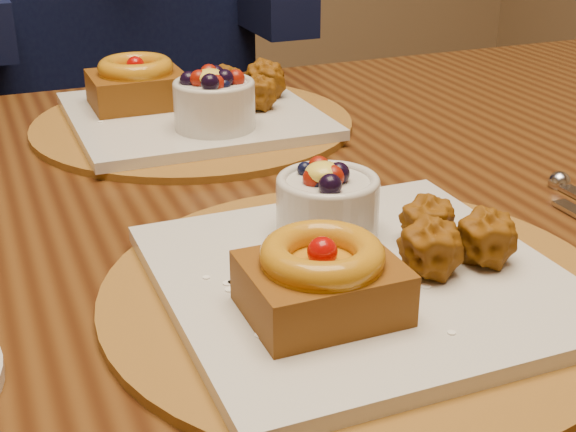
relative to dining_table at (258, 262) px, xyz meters
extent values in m
cube|color=#361909|center=(0.00, 0.00, 0.06)|extent=(1.60, 0.90, 0.04)
cylinder|color=#361909|center=(0.72, 0.37, -0.32)|extent=(0.06, 0.06, 0.71)
cylinder|color=brown|center=(0.00, -0.22, 0.08)|extent=(0.38, 0.38, 0.01)
cube|color=silver|center=(0.00, -0.22, 0.09)|extent=(0.28, 0.28, 0.01)
cube|color=#4C2807|center=(-0.05, -0.26, 0.12)|extent=(0.10, 0.08, 0.04)
torus|color=#9E6409|center=(-0.05, -0.26, 0.14)|extent=(0.08, 0.08, 0.02)
sphere|color=#980602|center=(-0.05, -0.26, 0.14)|extent=(0.02, 0.02, 0.02)
sphere|color=#854809|center=(0.07, -0.20, 0.12)|extent=(0.04, 0.04, 0.04)
sphere|color=#854809|center=(0.04, -0.24, 0.12)|extent=(0.04, 0.04, 0.04)
sphere|color=#854809|center=(0.09, -0.24, 0.12)|extent=(0.04, 0.04, 0.04)
cylinder|color=silver|center=(0.00, -0.15, 0.12)|extent=(0.08, 0.08, 0.05)
torus|color=silver|center=(0.00, -0.15, 0.14)|extent=(0.08, 0.08, 0.01)
ellipsoid|color=yellow|center=(0.00, -0.15, 0.15)|extent=(0.03, 0.03, 0.02)
cylinder|color=brown|center=(0.00, 0.22, 0.08)|extent=(0.38, 0.38, 0.01)
cube|color=silver|center=(0.00, 0.22, 0.09)|extent=(0.28, 0.28, 0.01)
cube|color=#4C2807|center=(-0.05, 0.26, 0.12)|extent=(0.11, 0.09, 0.04)
torus|color=#9E6409|center=(-0.05, 0.26, 0.14)|extent=(0.09, 0.09, 0.02)
sphere|color=#980602|center=(-0.05, 0.26, 0.15)|extent=(0.02, 0.02, 0.02)
sphere|color=#854809|center=(0.07, 0.20, 0.12)|extent=(0.04, 0.04, 0.04)
sphere|color=#854809|center=(0.05, 0.24, 0.12)|extent=(0.04, 0.04, 0.04)
sphere|color=#854809|center=(0.10, 0.24, 0.12)|extent=(0.04, 0.04, 0.04)
cylinder|color=silver|center=(0.00, 0.15, 0.12)|extent=(0.09, 0.09, 0.05)
torus|color=silver|center=(0.00, 0.15, 0.15)|extent=(0.09, 0.09, 0.01)
ellipsoid|color=yellow|center=(0.00, 0.15, 0.16)|extent=(0.03, 0.03, 0.02)
cube|color=black|center=(-0.10, 0.82, -0.22)|extent=(0.56, 0.56, 0.04)
cylinder|color=black|center=(-0.23, 0.58, -0.46)|extent=(0.04, 0.04, 0.44)
cylinder|color=black|center=(0.14, 0.69, -0.46)|extent=(0.04, 0.04, 0.44)
cylinder|color=black|center=(0.02, 1.06, -0.46)|extent=(0.04, 0.04, 0.44)
cube|color=black|center=(-0.16, 1.01, 0.01)|extent=(0.43, 0.16, 0.47)
camera|label=1|loc=(-0.24, -0.68, 0.37)|focal=50.00mm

